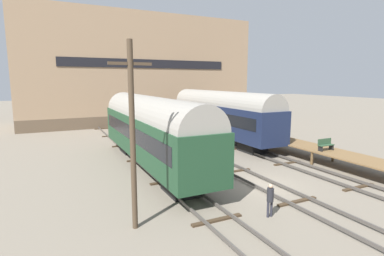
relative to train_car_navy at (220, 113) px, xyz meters
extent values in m
plane|color=slate|center=(-4.98, -13.25, -3.06)|extent=(200.00, 200.00, 0.00)
cube|color=#4C4742|center=(-10.67, -13.25, -2.88)|extent=(0.08, 60.00, 0.16)
cube|color=#4C4742|center=(-9.24, -13.25, -2.88)|extent=(0.08, 60.00, 0.16)
cube|color=#3D2D1E|center=(-9.95, -16.25, -3.01)|extent=(2.60, 0.24, 0.10)
cube|color=#3D2D1E|center=(-9.95, -10.25, -3.01)|extent=(2.60, 0.24, 0.10)
cube|color=#3D2D1E|center=(-9.95, -4.25, -3.01)|extent=(2.60, 0.24, 0.10)
cube|color=#3D2D1E|center=(-9.95, 1.75, -3.01)|extent=(2.60, 0.24, 0.10)
cube|color=#3D2D1E|center=(-9.95, 7.75, -3.01)|extent=(2.60, 0.24, 0.10)
cube|color=#3D2D1E|center=(-9.95, 13.75, -3.01)|extent=(2.60, 0.24, 0.10)
cube|color=#4C4742|center=(-5.69, -13.25, -2.88)|extent=(0.08, 60.00, 0.16)
cube|color=#4C4742|center=(-4.26, -13.25, -2.88)|extent=(0.08, 60.00, 0.16)
cube|color=#3D2D1E|center=(-4.98, -16.25, -3.01)|extent=(2.60, 0.24, 0.10)
cube|color=#3D2D1E|center=(-4.98, -10.25, -3.01)|extent=(2.60, 0.24, 0.10)
cube|color=#3D2D1E|center=(-4.98, -4.25, -3.01)|extent=(2.60, 0.24, 0.10)
cube|color=#3D2D1E|center=(-4.98, 1.75, -3.01)|extent=(2.60, 0.24, 0.10)
cube|color=#3D2D1E|center=(-4.98, 7.75, -3.01)|extent=(2.60, 0.24, 0.10)
cube|color=#3D2D1E|center=(-4.98, 13.75, -3.01)|extent=(2.60, 0.24, 0.10)
cube|color=#4C4742|center=(-0.72, -13.25, -2.88)|extent=(0.08, 60.00, 0.16)
cube|color=#4C4742|center=(0.72, -13.25, -2.88)|extent=(0.08, 60.00, 0.16)
cube|color=#3D2D1E|center=(0.00, -16.25, -3.01)|extent=(2.60, 0.24, 0.10)
cube|color=#3D2D1E|center=(0.00, -10.25, -3.01)|extent=(2.60, 0.24, 0.10)
cube|color=#3D2D1E|center=(0.00, -4.25, -3.01)|extent=(2.60, 0.24, 0.10)
cube|color=#3D2D1E|center=(0.00, 1.75, -3.01)|extent=(2.60, 0.24, 0.10)
cube|color=#3D2D1E|center=(0.00, 7.75, -3.01)|extent=(2.60, 0.24, 0.10)
cube|color=#3D2D1E|center=(0.00, 13.75, -3.01)|extent=(2.60, 0.24, 0.10)
cube|color=black|center=(0.00, 5.75, -2.56)|extent=(1.80, 2.40, 1.00)
cube|color=black|center=(0.00, -5.75, -2.56)|extent=(1.80, 2.40, 1.00)
cube|color=#192342|center=(0.00, 0.00, -0.59)|extent=(3.04, 17.70, 2.94)
cube|color=black|center=(0.00, 0.00, -0.24)|extent=(3.08, 16.28, 1.06)
cylinder|color=gray|center=(0.00, 0.00, 0.88)|extent=(2.89, 17.34, 2.89)
cube|color=black|center=(-9.95, -0.91, -2.56)|extent=(1.80, 2.40, 1.00)
cube|color=black|center=(-9.95, -12.23, -2.56)|extent=(1.80, 2.40, 1.00)
cube|color=#1E4228|center=(-9.95, -6.57, -0.61)|extent=(3.08, 17.40, 2.89)
cube|color=black|center=(-9.95, -6.57, -0.27)|extent=(3.12, 16.01, 1.04)
cylinder|color=gray|center=(-9.95, -6.57, 0.83)|extent=(2.93, 17.06, 2.93)
cube|color=brown|center=(2.64, -11.29, -1.99)|extent=(2.65, 14.65, 0.10)
cylinder|color=brown|center=(1.47, -4.11, -2.55)|extent=(0.20, 0.20, 1.02)
cylinder|color=brown|center=(3.82, -4.11, -2.55)|extent=(0.20, 0.20, 1.02)
cylinder|color=brown|center=(1.47, -11.29, -2.55)|extent=(0.20, 0.20, 1.02)
cylinder|color=brown|center=(3.82, -11.29, -2.55)|extent=(0.20, 0.20, 1.02)
cube|color=#2D4C33|center=(2.45, -11.70, -1.51)|extent=(1.40, 0.40, 0.06)
cube|color=#2D4C33|center=(2.45, -11.53, -1.25)|extent=(1.40, 0.06, 0.45)
cube|color=black|center=(1.85, -11.70, -1.74)|extent=(0.06, 0.40, 0.40)
cube|color=black|center=(3.04, -11.70, -1.74)|extent=(0.06, 0.40, 0.40)
cylinder|color=#282833|center=(-7.56, -16.96, -2.67)|extent=(0.12, 0.12, 0.78)
cylinder|color=#282833|center=(-7.36, -16.96, -2.67)|extent=(0.12, 0.12, 0.78)
cylinder|color=#232328|center=(-7.46, -16.96, -1.95)|extent=(0.32, 0.32, 0.65)
sphere|color=tan|center=(-7.46, -16.96, -1.52)|extent=(0.21, 0.21, 0.21)
cylinder|color=#473828|center=(-13.54, -15.22, 1.00)|extent=(0.24, 0.24, 8.11)
cube|color=#473828|center=(-13.54, -15.22, 4.08)|extent=(1.80, 0.12, 0.12)
cube|color=brown|center=(-3.35, 19.54, -2.26)|extent=(34.39, 10.42, 1.61)
cube|color=#9E7F60|center=(-3.35, 19.54, 5.79)|extent=(34.39, 10.42, 14.49)
cube|color=black|center=(-3.35, 14.29, 5.79)|extent=(24.07, 0.10, 1.20)
camera|label=1|loc=(-16.68, -27.51, 3.38)|focal=28.00mm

